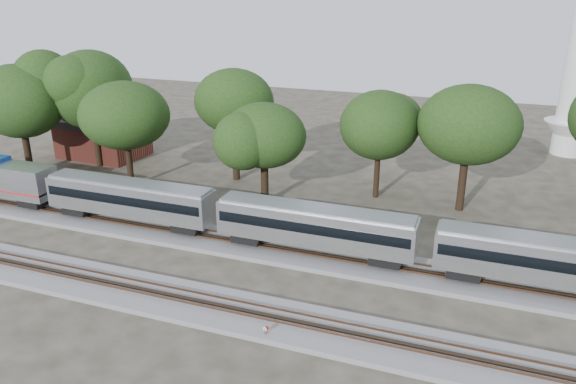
% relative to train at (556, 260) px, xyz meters
% --- Properties ---
extents(ground, '(160.00, 160.00, 0.00)m').
position_rel_train_xyz_m(ground, '(-23.37, -6.00, -3.10)').
color(ground, '#383328').
rests_on(ground, ground).
extents(track_far, '(160.00, 5.00, 0.73)m').
position_rel_train_xyz_m(track_far, '(-23.37, -0.00, -2.90)').
color(track_far, slate).
rests_on(track_far, ground).
extents(track_near, '(160.00, 5.00, 0.73)m').
position_rel_train_xyz_m(track_near, '(-23.37, -10.00, -2.90)').
color(track_near, slate).
rests_on(track_near, ground).
extents(train, '(122.96, 2.99, 4.41)m').
position_rel_train_xyz_m(train, '(0.00, 0.00, 0.00)').
color(train, silver).
rests_on(train, ground).
extents(switch_stand_red, '(0.30, 0.12, 0.96)m').
position_rel_train_xyz_m(switch_stand_red, '(-17.65, -11.85, -2.49)').
color(switch_stand_red, '#512D19').
rests_on(switch_stand_red, ground).
extents(switch_stand_white, '(0.29, 0.08, 0.92)m').
position_rel_train_xyz_m(switch_stand_white, '(-17.74, -11.95, -2.52)').
color(switch_stand_white, '#512D19').
rests_on(switch_stand_white, ground).
extents(switch_lever, '(0.52, 0.33, 0.30)m').
position_rel_train_xyz_m(switch_lever, '(-16.93, -11.99, -2.95)').
color(switch_lever, '#512D19').
rests_on(switch_lever, ground).
extents(brick_building, '(10.94, 8.02, 5.07)m').
position_rel_train_xyz_m(brick_building, '(-53.42, 18.50, -0.55)').
color(brick_building, maroon).
rests_on(brick_building, ground).
extents(tree_0, '(8.87, 8.87, 12.51)m').
position_rel_train_xyz_m(tree_0, '(-57.57, 9.62, 5.61)').
color(tree_0, black).
rests_on(tree_0, ground).
extents(tree_1, '(9.81, 9.81, 13.83)m').
position_rel_train_xyz_m(tree_1, '(-51.27, 14.61, 6.53)').
color(tree_1, black).
rests_on(tree_1, ground).
extents(tree_2, '(8.33, 8.33, 11.74)m').
position_rel_train_xyz_m(tree_2, '(-43.09, 9.70, 5.07)').
color(tree_2, black).
rests_on(tree_2, ground).
extents(tree_3, '(9.42, 9.42, 13.28)m').
position_rel_train_xyz_m(tree_3, '(-32.90, 16.00, 6.15)').
color(tree_3, black).
rests_on(tree_3, ground).
extents(tree_4, '(7.44, 7.44, 10.48)m').
position_rel_train_xyz_m(tree_4, '(-26.91, 10.25, 4.19)').
color(tree_4, black).
rests_on(tree_4, ground).
extents(tree_5, '(8.10, 8.10, 11.42)m').
position_rel_train_xyz_m(tree_5, '(-16.34, 16.01, 4.85)').
color(tree_5, black).
rests_on(tree_5, ground).
extents(tree_6, '(9.02, 9.02, 12.72)m').
position_rel_train_xyz_m(tree_6, '(-7.55, 15.34, 5.76)').
color(tree_6, black).
rests_on(tree_6, ground).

